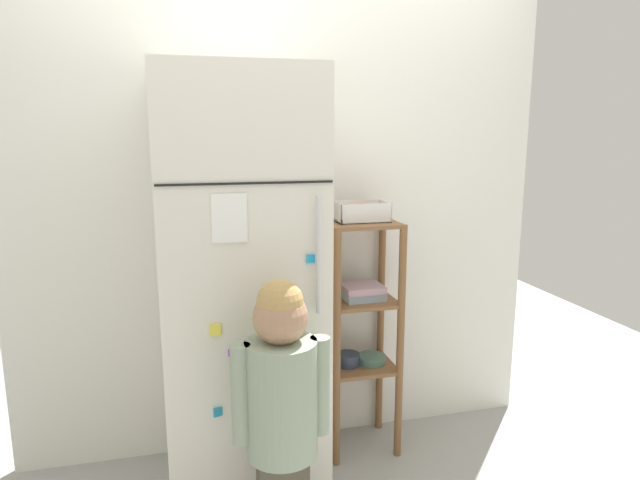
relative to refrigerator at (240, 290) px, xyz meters
The scene contains 6 objects.
ground_plane 0.95m from the refrigerator, ahead, with size 6.00×6.00×0.00m, color #999993.
kitchen_wall_back 0.51m from the refrigerator, 53.04° to the left, with size 2.61×0.03×2.32m, color silver.
refrigerator is the anchor object (origin of this frame).
child_standing 0.57m from the refrigerator, 80.88° to the right, with size 0.35×0.26×1.08m.
pantry_shelf_unit 0.67m from the refrigerator, 15.99° to the left, with size 0.35×0.30×1.15m.
fruit_bin 0.70m from the refrigerator, 17.00° to the left, with size 0.24×0.16×0.09m.
Camera 1 is at (-0.50, -2.26, 1.57)m, focal length 31.17 mm.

